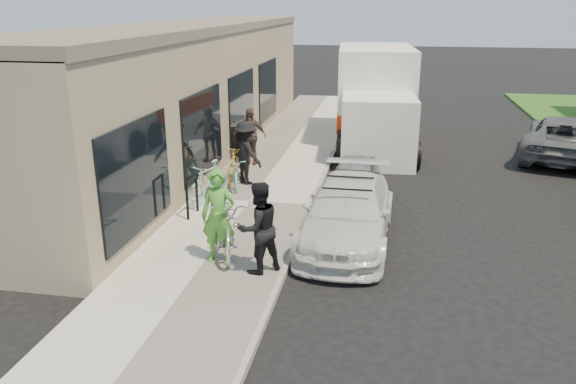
{
  "coord_description": "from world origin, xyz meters",
  "views": [
    {
      "loc": [
        1.33,
        -9.81,
        4.83
      ],
      "look_at": [
        -0.69,
        1.22,
        1.05
      ],
      "focal_mm": 35.0,
      "sensor_mm": 36.0,
      "label": 1
    }
  ],
  "objects_px": {
    "sandwich_board": "(246,143)",
    "tandem_bike": "(228,223)",
    "cruiser_bike_b": "(235,172)",
    "bystander_a": "(246,153)",
    "sedan_silver": "(354,179)",
    "cruiser_bike_a": "(209,182)",
    "far_car_gray": "(564,138)",
    "bike_rack": "(192,193)",
    "moving_truck": "(375,102)",
    "woman_rider": "(218,217)",
    "sedan_white": "(348,212)",
    "cruiser_bike_c": "(240,162)",
    "man_standing": "(259,228)",
    "bystander_b": "(250,136)"
  },
  "relations": [
    {
      "from": "moving_truck",
      "to": "cruiser_bike_b",
      "type": "xyz_separation_m",
      "value": [
        -3.45,
        -6.15,
        -0.95
      ]
    },
    {
      "from": "bike_rack",
      "to": "sedan_silver",
      "type": "xyz_separation_m",
      "value": [
        3.57,
        2.33,
        -0.16
      ]
    },
    {
      "from": "tandem_bike",
      "to": "cruiser_bike_b",
      "type": "bearing_deg",
      "value": 86.87
    },
    {
      "from": "bike_rack",
      "to": "woman_rider",
      "type": "distance_m",
      "value": 2.65
    },
    {
      "from": "bystander_b",
      "to": "far_car_gray",
      "type": "bearing_deg",
      "value": 10.67
    },
    {
      "from": "cruiser_bike_a",
      "to": "far_car_gray",
      "type": "bearing_deg",
      "value": 50.01
    },
    {
      "from": "tandem_bike",
      "to": "man_standing",
      "type": "height_order",
      "value": "man_standing"
    },
    {
      "from": "tandem_bike",
      "to": "man_standing",
      "type": "relative_size",
      "value": 1.27
    },
    {
      "from": "man_standing",
      "to": "cruiser_bike_c",
      "type": "distance_m",
      "value": 5.68
    },
    {
      "from": "sandwich_board",
      "to": "far_car_gray",
      "type": "relative_size",
      "value": 0.18
    },
    {
      "from": "cruiser_bike_c",
      "to": "sandwich_board",
      "type": "bearing_deg",
      "value": 110.11
    },
    {
      "from": "sandwich_board",
      "to": "man_standing",
      "type": "xyz_separation_m",
      "value": [
        2.25,
        -7.74,
        0.39
      ]
    },
    {
      "from": "bike_rack",
      "to": "cruiser_bike_a",
      "type": "relative_size",
      "value": 0.54
    },
    {
      "from": "cruiser_bike_b",
      "to": "far_car_gray",
      "type": "bearing_deg",
      "value": 10.02
    },
    {
      "from": "tandem_bike",
      "to": "sedan_silver",
      "type": "bearing_deg",
      "value": 44.47
    },
    {
      "from": "sedan_white",
      "to": "sedan_silver",
      "type": "distance_m",
      "value": 2.81
    },
    {
      "from": "sedan_silver",
      "to": "far_car_gray",
      "type": "bearing_deg",
      "value": 40.19
    },
    {
      "from": "sandwich_board",
      "to": "cruiser_bike_a",
      "type": "height_order",
      "value": "cruiser_bike_a"
    },
    {
      "from": "moving_truck",
      "to": "woman_rider",
      "type": "distance_m",
      "value": 11.01
    },
    {
      "from": "moving_truck",
      "to": "cruiser_bike_c",
      "type": "height_order",
      "value": "moving_truck"
    },
    {
      "from": "far_car_gray",
      "to": "man_standing",
      "type": "bearing_deg",
      "value": 69.63
    },
    {
      "from": "woman_rider",
      "to": "bystander_b",
      "type": "distance_m",
      "value": 6.91
    },
    {
      "from": "bystander_b",
      "to": "cruiser_bike_b",
      "type": "bearing_deg",
      "value": -92.44
    },
    {
      "from": "sedan_white",
      "to": "cruiser_bike_b",
      "type": "relative_size",
      "value": 2.94
    },
    {
      "from": "sedan_silver",
      "to": "man_standing",
      "type": "distance_m",
      "value": 5.07
    },
    {
      "from": "sandwich_board",
      "to": "tandem_bike",
      "type": "relative_size",
      "value": 0.42
    },
    {
      "from": "man_standing",
      "to": "cruiser_bike_c",
      "type": "bearing_deg",
      "value": -115.18
    },
    {
      "from": "cruiser_bike_b",
      "to": "bystander_a",
      "type": "height_order",
      "value": "bystander_a"
    },
    {
      "from": "sedan_silver",
      "to": "cruiser_bike_a",
      "type": "relative_size",
      "value": 1.88
    },
    {
      "from": "cruiser_bike_a",
      "to": "bystander_b",
      "type": "xyz_separation_m",
      "value": [
        0.16,
        3.52,
        0.36
      ]
    },
    {
      "from": "cruiser_bike_b",
      "to": "cruiser_bike_c",
      "type": "bearing_deg",
      "value": 73.41
    },
    {
      "from": "bike_rack",
      "to": "moving_truck",
      "type": "distance_m",
      "value": 9.33
    },
    {
      "from": "bystander_a",
      "to": "bystander_b",
      "type": "bearing_deg",
      "value": -42.39
    },
    {
      "from": "far_car_gray",
      "to": "cruiser_bike_a",
      "type": "xyz_separation_m",
      "value": [
        -9.93,
        -6.49,
        -0.04
      ]
    },
    {
      "from": "tandem_bike",
      "to": "cruiser_bike_c",
      "type": "bearing_deg",
      "value": 85.51
    },
    {
      "from": "sedan_silver",
      "to": "far_car_gray",
      "type": "distance_m",
      "value": 8.28
    },
    {
      "from": "cruiser_bike_b",
      "to": "cruiser_bike_a",
      "type": "bearing_deg",
      "value": -122.21
    },
    {
      "from": "far_car_gray",
      "to": "tandem_bike",
      "type": "relative_size",
      "value": 2.27
    },
    {
      "from": "cruiser_bike_b",
      "to": "bystander_a",
      "type": "xyz_separation_m",
      "value": [
        0.24,
        0.29,
        0.46
      ]
    },
    {
      "from": "bike_rack",
      "to": "bystander_b",
      "type": "relative_size",
      "value": 0.52
    },
    {
      "from": "sedan_white",
      "to": "tandem_bike",
      "type": "height_order",
      "value": "sedan_white"
    },
    {
      "from": "sedan_white",
      "to": "moving_truck",
      "type": "relative_size",
      "value": 0.64
    },
    {
      "from": "tandem_bike",
      "to": "man_standing",
      "type": "distance_m",
      "value": 1.18
    },
    {
      "from": "bystander_a",
      "to": "bystander_b",
      "type": "relative_size",
      "value": 1.0
    },
    {
      "from": "cruiser_bike_a",
      "to": "bike_rack",
      "type": "bearing_deg",
      "value": -77.1
    },
    {
      "from": "far_car_gray",
      "to": "cruiser_bike_b",
      "type": "bearing_deg",
      "value": 46.03
    },
    {
      "from": "sandwich_board",
      "to": "sedan_white",
      "type": "distance_m",
      "value": 6.79
    },
    {
      "from": "bike_rack",
      "to": "tandem_bike",
      "type": "xyz_separation_m",
      "value": [
        1.37,
        -1.7,
        0.04
      ]
    },
    {
      "from": "moving_truck",
      "to": "bike_rack",
      "type": "bearing_deg",
      "value": -118.74
    },
    {
      "from": "bike_rack",
      "to": "cruiser_bike_b",
      "type": "distance_m",
      "value": 2.35
    }
  ]
}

